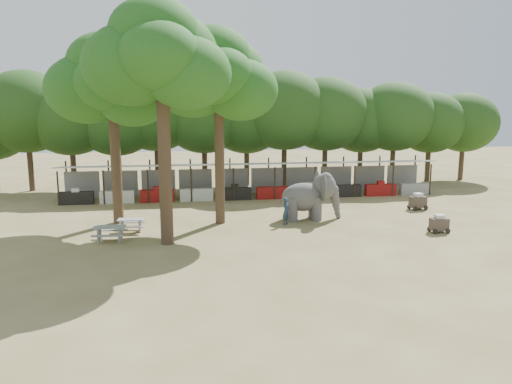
{
  "coord_description": "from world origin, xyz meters",
  "views": [
    {
      "loc": [
        -5.1,
        -22.87,
        7.14
      ],
      "look_at": [
        -1.0,
        5.0,
        2.0
      ],
      "focal_mm": 35.0,
      "sensor_mm": 36.0,
      "label": 1
    }
  ],
  "objects": [
    {
      "name": "ground",
      "position": [
        0.0,
        0.0,
        0.0
      ],
      "size": [
        100.0,
        100.0,
        0.0
      ],
      "primitive_type": "plane",
      "color": "brown",
      "rests_on": "ground"
    },
    {
      "name": "cart_back",
      "position": [
        10.34,
        7.81,
        0.55
      ],
      "size": [
        1.25,
        0.93,
        1.11
      ],
      "rotation": [
        0.0,
        0.0,
        0.17
      ],
      "color": "#382C26",
      "rests_on": "ground"
    },
    {
      "name": "yard_tree_left",
      "position": [
        -9.13,
        7.19,
        8.2
      ],
      "size": [
        7.1,
        6.9,
        11.02
      ],
      "color": "#332316",
      "rests_on": "ground"
    },
    {
      "name": "cart_front",
      "position": [
        8.77,
        2.05,
        0.5
      ],
      "size": [
        1.05,
        0.7,
        1.01
      ],
      "rotation": [
        0.0,
        0.0,
        0.02
      ],
      "color": "#382C26",
      "rests_on": "ground"
    },
    {
      "name": "yard_tree_center",
      "position": [
        -6.13,
        2.19,
        9.21
      ],
      "size": [
        7.1,
        6.9,
        12.04
      ],
      "color": "#332316",
      "rests_on": "ground"
    },
    {
      "name": "handler",
      "position": [
        0.79,
        5.05,
        0.81
      ],
      "size": [
        0.64,
        0.7,
        1.62
      ],
      "primitive_type": "imported",
      "rotation": [
        0.0,
        0.0,
        0.99
      ],
      "color": "#26384C",
      "rests_on": "ground"
    },
    {
      "name": "backdrop_trees",
      "position": [
        0.0,
        19.0,
        5.51
      ],
      "size": [
        46.46,
        5.95,
        8.33
      ],
      "color": "#332316",
      "rests_on": "ground"
    },
    {
      "name": "picnic_table_far",
      "position": [
        -8.04,
        4.7,
        0.47
      ],
      "size": [
        1.53,
        1.39,
        0.72
      ],
      "rotation": [
        0.0,
        0.0,
        -0.07
      ],
      "color": "gray",
      "rests_on": "ground"
    },
    {
      "name": "vendor_stalls",
      "position": [
        -0.0,
        13.84,
        1.18
      ],
      "size": [
        28.0,
        2.99,
        2.8
      ],
      "color": "#9A9EA1",
      "rests_on": "ground"
    },
    {
      "name": "yard_tree_back",
      "position": [
        -3.13,
        6.19,
        8.54
      ],
      "size": [
        7.1,
        6.9,
        11.36
      ],
      "color": "#332316",
      "rests_on": "ground"
    },
    {
      "name": "elephant",
      "position": [
        2.53,
        6.14,
        1.44
      ],
      "size": [
        3.75,
        2.89,
        2.89
      ],
      "rotation": [
        0.0,
        0.0,
        -0.02
      ],
      "color": "#464444",
      "rests_on": "ground"
    },
    {
      "name": "picnic_table_near",
      "position": [
        -8.95,
        2.89,
        0.52
      ],
      "size": [
        1.7,
        1.55,
        0.79
      ],
      "rotation": [
        0.0,
        0.0,
        -0.08
      ],
      "color": "gray",
      "rests_on": "ground"
    }
  ]
}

